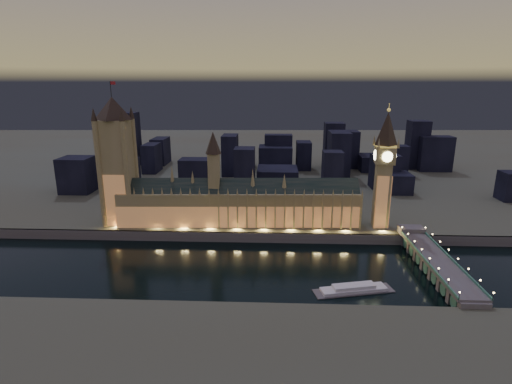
{
  "coord_description": "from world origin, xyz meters",
  "views": [
    {
      "loc": [
        18.26,
        -257.22,
        124.27
      ],
      "look_at": [
        5.0,
        55.0,
        38.0
      ],
      "focal_mm": 28.0,
      "sensor_mm": 36.0,
      "label": 1
    }
  ],
  "objects_px": {
    "victoria_tower": "(117,155)",
    "westminster_bridge": "(434,262)",
    "river_boat": "(354,289)",
    "elizabeth_tower": "(385,160)",
    "palace_of_westminster": "(237,203)"
  },
  "relations": [
    {
      "from": "westminster_bridge",
      "to": "river_boat",
      "type": "bearing_deg",
      "value": -152.54
    },
    {
      "from": "palace_of_westminster",
      "to": "victoria_tower",
      "type": "height_order",
      "value": "victoria_tower"
    },
    {
      "from": "victoria_tower",
      "to": "westminster_bridge",
      "type": "xyz_separation_m",
      "value": [
        238.9,
        -65.37,
        -60.01
      ]
    },
    {
      "from": "westminster_bridge",
      "to": "river_boat",
      "type": "height_order",
      "value": "westminster_bridge"
    },
    {
      "from": "river_boat",
      "to": "victoria_tower",
      "type": "bearing_deg",
      "value": 151.64
    },
    {
      "from": "victoria_tower",
      "to": "river_boat",
      "type": "height_order",
      "value": "victoria_tower"
    },
    {
      "from": "elizabeth_tower",
      "to": "river_boat",
      "type": "height_order",
      "value": "elizabeth_tower"
    },
    {
      "from": "victoria_tower",
      "to": "elizabeth_tower",
      "type": "distance_m",
      "value": 218.01
    },
    {
      "from": "victoria_tower",
      "to": "westminster_bridge",
      "type": "distance_m",
      "value": 254.85
    },
    {
      "from": "westminster_bridge",
      "to": "river_boat",
      "type": "relative_size",
      "value": 2.22
    },
    {
      "from": "westminster_bridge",
      "to": "elizabeth_tower",
      "type": "bearing_deg",
      "value": 107.73
    },
    {
      "from": "palace_of_westminster",
      "to": "westminster_bridge",
      "type": "relative_size",
      "value": 1.79
    },
    {
      "from": "victoria_tower",
      "to": "palace_of_westminster",
      "type": "bearing_deg",
      "value": -0.1
    },
    {
      "from": "westminster_bridge",
      "to": "river_boat",
      "type": "distance_m",
      "value": 67.76
    },
    {
      "from": "westminster_bridge",
      "to": "river_boat",
      "type": "xyz_separation_m",
      "value": [
        -60.0,
        -31.18,
        -4.43
      ]
    }
  ]
}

